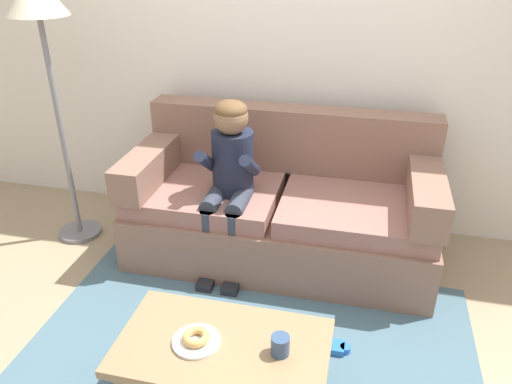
{
  "coord_description": "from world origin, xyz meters",
  "views": [
    {
      "loc": [
        0.48,
        -2.02,
        1.97
      ],
      "look_at": [
        -0.1,
        0.45,
        0.65
      ],
      "focal_mm": 35.06,
      "sensor_mm": 36.0,
      "label": 1
    }
  ],
  "objects_px": {
    "person_child": "(230,171)",
    "mug": "(280,345)",
    "couch": "(282,208)",
    "floor_lamp": "(40,20)",
    "toy_controller": "(329,347)",
    "coffee_table": "(223,351)",
    "donut": "(196,337)"
  },
  "relations": [
    {
      "from": "coffee_table",
      "to": "donut",
      "type": "relative_size",
      "value": 7.65
    },
    {
      "from": "couch",
      "to": "floor_lamp",
      "type": "xyz_separation_m",
      "value": [
        -1.48,
        -0.12,
        1.16
      ]
    },
    {
      "from": "person_child",
      "to": "toy_controller",
      "type": "xyz_separation_m",
      "value": [
        0.72,
        -0.67,
        -0.65
      ]
    },
    {
      "from": "coffee_table",
      "to": "mug",
      "type": "height_order",
      "value": "mug"
    },
    {
      "from": "coffee_table",
      "to": "mug",
      "type": "distance_m",
      "value": 0.27
    },
    {
      "from": "couch",
      "to": "person_child",
      "type": "bearing_deg",
      "value": -145.25
    },
    {
      "from": "coffee_table",
      "to": "person_child",
      "type": "bearing_deg",
      "value": 104.03
    },
    {
      "from": "floor_lamp",
      "to": "mug",
      "type": "bearing_deg",
      "value": -35.26
    },
    {
      "from": "toy_controller",
      "to": "floor_lamp",
      "type": "distance_m",
      "value": 2.52
    },
    {
      "from": "coffee_table",
      "to": "toy_controller",
      "type": "xyz_separation_m",
      "value": [
        0.44,
        0.46,
        -0.33
      ]
    },
    {
      "from": "person_child",
      "to": "mug",
      "type": "relative_size",
      "value": 12.24
    },
    {
      "from": "toy_controller",
      "to": "donut",
      "type": "bearing_deg",
      "value": -137.02
    },
    {
      "from": "donut",
      "to": "toy_controller",
      "type": "xyz_separation_m",
      "value": [
        0.55,
        0.48,
        -0.4
      ]
    },
    {
      "from": "donut",
      "to": "mug",
      "type": "bearing_deg",
      "value": 3.43
    },
    {
      "from": "couch",
      "to": "coffee_table",
      "type": "distance_m",
      "value": 1.34
    },
    {
      "from": "floor_lamp",
      "to": "toy_controller",
      "type": "bearing_deg",
      "value": -21.57
    },
    {
      "from": "donut",
      "to": "toy_controller",
      "type": "height_order",
      "value": "donut"
    },
    {
      "from": "person_child",
      "to": "toy_controller",
      "type": "height_order",
      "value": "person_child"
    },
    {
      "from": "coffee_table",
      "to": "person_child",
      "type": "height_order",
      "value": "person_child"
    },
    {
      "from": "toy_controller",
      "to": "couch",
      "type": "bearing_deg",
      "value": 117.35
    },
    {
      "from": "person_child",
      "to": "mug",
      "type": "height_order",
      "value": "person_child"
    },
    {
      "from": "person_child",
      "to": "mug",
      "type": "distance_m",
      "value": 1.27
    },
    {
      "from": "couch",
      "to": "donut",
      "type": "distance_m",
      "value": 1.36
    },
    {
      "from": "toy_controller",
      "to": "person_child",
      "type": "bearing_deg",
      "value": 138.76
    },
    {
      "from": "toy_controller",
      "to": "floor_lamp",
      "type": "xyz_separation_m",
      "value": [
        -1.9,
        0.75,
        1.48
      ]
    },
    {
      "from": "coffee_table",
      "to": "toy_controller",
      "type": "height_order",
      "value": "coffee_table"
    },
    {
      "from": "donut",
      "to": "floor_lamp",
      "type": "xyz_separation_m",
      "value": [
        -1.35,
        1.24,
        1.08
      ]
    },
    {
      "from": "mug",
      "to": "coffee_table",
      "type": "bearing_deg",
      "value": -179.4
    },
    {
      "from": "couch",
      "to": "mug",
      "type": "xyz_separation_m",
      "value": [
        0.24,
        -1.33,
        0.1
      ]
    },
    {
      "from": "couch",
      "to": "donut",
      "type": "height_order",
      "value": "couch"
    },
    {
      "from": "person_child",
      "to": "donut",
      "type": "height_order",
      "value": "person_child"
    },
    {
      "from": "couch",
      "to": "donut",
      "type": "bearing_deg",
      "value": -95.36
    }
  ]
}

